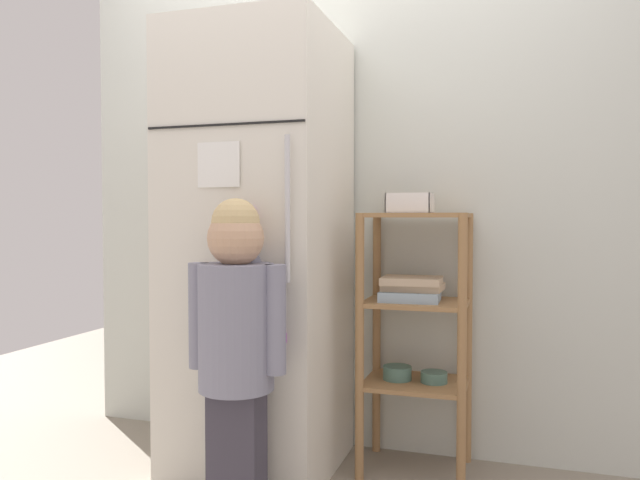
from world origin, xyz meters
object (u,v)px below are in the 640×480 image
fruit_bin (411,205)px  pantry_shelf_unit (414,315)px  child_standing (236,326)px  refrigerator (260,251)px

fruit_bin → pantry_shelf_unit: bearing=-49.5°
child_standing → fruit_bin: bearing=51.0°
refrigerator → fruit_bin: bearing=15.7°
child_standing → fruit_bin: fruit_bin is taller
child_standing → fruit_bin: (0.51, 0.63, 0.43)m
refrigerator → child_standing: refrigerator is taller
pantry_shelf_unit → fruit_bin: fruit_bin is taller
refrigerator → pantry_shelf_unit: (0.63, 0.15, -0.27)m
refrigerator → fruit_bin: refrigerator is taller
child_standing → refrigerator: bearing=103.3°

